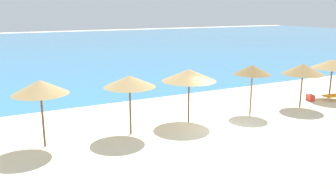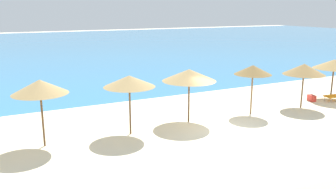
# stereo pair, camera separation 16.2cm
# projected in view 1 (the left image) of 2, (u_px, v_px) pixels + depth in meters

# --- Properties ---
(ground_plane) EXTENTS (160.00, 160.00, 0.00)m
(ground_plane) POSITION_uv_depth(u_px,v_px,m) (228.00, 130.00, 16.45)
(ground_plane) COLOR beige
(sea_water) EXTENTS (160.00, 69.59, 0.01)m
(sea_water) POSITION_uv_depth(u_px,v_px,m) (55.00, 47.00, 52.54)
(sea_water) COLOR teal
(sea_water) RESTS_ON ground_plane
(beach_umbrella_2) EXTENTS (2.21, 2.21, 2.77)m
(beach_umbrella_2) POSITION_uv_depth(u_px,v_px,m) (40.00, 87.00, 13.95)
(beach_umbrella_2) COLOR brown
(beach_umbrella_2) RESTS_ON ground_plane
(beach_umbrella_3) EXTENTS (2.27, 2.27, 2.66)m
(beach_umbrella_3) POSITION_uv_depth(u_px,v_px,m) (130.00, 81.00, 15.42)
(beach_umbrella_3) COLOR brown
(beach_umbrella_3) RESTS_ON ground_plane
(beach_umbrella_4) EXTENTS (2.63, 2.63, 2.65)m
(beach_umbrella_4) POSITION_uv_depth(u_px,v_px,m) (189.00, 75.00, 17.12)
(beach_umbrella_4) COLOR brown
(beach_umbrella_4) RESTS_ON ground_plane
(beach_umbrella_5) EXTENTS (1.94, 1.94, 2.63)m
(beach_umbrella_5) POSITION_uv_depth(u_px,v_px,m) (252.00, 70.00, 18.50)
(beach_umbrella_5) COLOR brown
(beach_umbrella_5) RESTS_ON ground_plane
(beach_umbrella_6) EXTENTS (2.30, 2.30, 2.51)m
(beach_umbrella_6) POSITION_uv_depth(u_px,v_px,m) (303.00, 69.00, 19.78)
(beach_umbrella_6) COLOR brown
(beach_umbrella_6) RESTS_ON ground_plane
(beach_umbrella_7) EXTENTS (2.50, 2.50, 2.46)m
(beach_umbrella_7) POSITION_uv_depth(u_px,v_px,m) (333.00, 64.00, 21.86)
(beach_umbrella_7) COLOR brown
(beach_umbrella_7) RESTS_ON ground_plane
(beach_ball) EXTENTS (0.38, 0.38, 0.38)m
(beach_ball) POSITION_uv_depth(u_px,v_px,m) (203.00, 153.00, 13.38)
(beach_ball) COLOR yellow
(beach_ball) RESTS_ON ground_plane
(cooler_box) EXTENTS (0.46, 0.60, 0.37)m
(cooler_box) POSITION_uv_depth(u_px,v_px,m) (310.00, 98.00, 21.69)
(cooler_box) COLOR red
(cooler_box) RESTS_ON ground_plane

